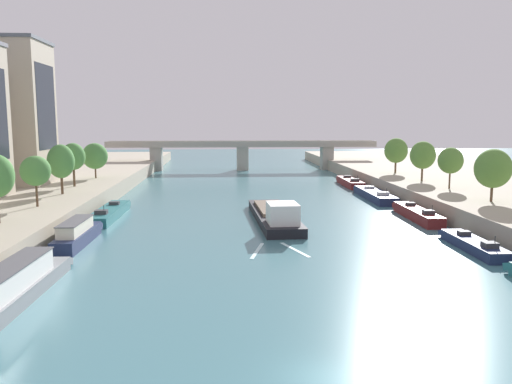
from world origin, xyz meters
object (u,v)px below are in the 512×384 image
at_px(tree_right_end_of_row, 423,155).
at_px(barge_midriver, 275,215).
at_px(moored_boat_left_midway, 19,283).
at_px(moored_boat_right_second, 473,244).
at_px(tree_left_by_lamp, 73,157).
at_px(bridge_far, 242,151).
at_px(tree_left_distant, 95,156).
at_px(tree_right_by_lamp, 396,151).
at_px(moored_boat_right_midway, 417,214).
at_px(moored_boat_left_end, 110,213).
at_px(tree_left_nearest, 61,161).
at_px(moored_boat_left_downstream, 77,234).
at_px(moored_boat_right_lone, 375,195).
at_px(tree_left_end_of_row, 35,171).
at_px(moored_boat_right_end, 350,182).
at_px(tree_right_second, 493,169).
at_px(tree_right_nearest, 451,161).

bearing_deg(tree_right_end_of_row, barge_midriver, -141.91).
xyz_separation_m(moored_boat_left_midway, tree_right_end_of_row, (46.21, 46.03, 5.54)).
bearing_deg(moored_boat_right_second, tree_left_by_lamp, 145.88).
bearing_deg(moored_boat_right_second, bridge_far, 102.99).
height_order(barge_midriver, tree_left_distant, tree_left_distant).
relative_size(tree_left_by_lamp, tree_right_by_lamp, 0.99).
distance_m(barge_midriver, moored_boat_right_midway, 17.93).
bearing_deg(moored_boat_left_end, tree_left_nearest, 150.96).
xyz_separation_m(barge_midriver, bridge_far, (-1.37, 67.27, 3.71)).
relative_size(moored_boat_left_downstream, moored_boat_right_midway, 0.85).
bearing_deg(moored_boat_left_midway, moored_boat_right_second, 16.64).
height_order(barge_midriver, moored_boat_left_midway, barge_midriver).
bearing_deg(moored_boat_right_lone, moored_boat_left_midway, -130.92).
distance_m(moored_boat_right_second, tree_left_end_of_row, 46.92).
relative_size(moored_boat_left_midway, moored_boat_left_downstream, 1.33).
distance_m(barge_midriver, moored_boat_right_lone, 25.02).
xyz_separation_m(tree_left_nearest, bridge_far, (26.15, 58.85, -2.20)).
height_order(tree_right_by_lamp, bridge_far, tree_right_by_lamp).
bearing_deg(moored_boat_left_end, tree_left_by_lamp, 122.45).
distance_m(tree_left_end_of_row, tree_left_nearest, 10.05).
bearing_deg(tree_right_end_of_row, moored_boat_right_end, 120.48).
relative_size(moored_boat_left_end, tree_left_distant, 2.50).
bearing_deg(moored_boat_right_end, bridge_far, 120.11).
bearing_deg(tree_left_by_lamp, moored_boat_right_lone, 1.64).
xyz_separation_m(barge_midriver, tree_left_distant, (-27.75, 27.53, 5.31)).
relative_size(moored_boat_right_end, tree_right_end_of_row, 2.12).
relative_size(moored_boat_right_lone, tree_left_nearest, 2.41).
height_order(tree_left_nearest, bridge_far, tree_left_nearest).
relative_size(moored_boat_left_end, bridge_far, 0.22).
xyz_separation_m(tree_right_second, tree_right_end_of_row, (-0.07, 21.70, 0.16)).
bearing_deg(tree_left_distant, moored_boat_left_midway, -81.97).
bearing_deg(tree_left_by_lamp, bridge_far, 62.09).
relative_size(tree_left_by_lamp, tree_left_distant, 1.08).
bearing_deg(moored_boat_left_midway, tree_right_nearest, 38.08).
xyz_separation_m(barge_midriver, moored_boat_right_end, (17.70, 34.39, -0.28)).
distance_m(barge_midriver, tree_left_distant, 39.45).
bearing_deg(moored_boat_left_end, tree_right_by_lamp, 31.33).
relative_size(moored_boat_left_downstream, bridge_far, 0.17).
bearing_deg(moored_boat_left_downstream, tree_right_second, 10.24).
relative_size(moored_boat_right_midway, moored_boat_right_end, 0.99).
relative_size(moored_boat_left_midway, tree_left_end_of_row, 2.61).
height_order(tree_left_end_of_row, tree_left_distant, tree_left_distant).
relative_size(tree_right_nearest, bridge_far, 0.09).
bearing_deg(tree_left_by_lamp, moored_boat_left_end, -57.55).
bearing_deg(tree_left_distant, tree_right_by_lamp, 5.66).
height_order(moored_boat_left_midway, moored_boat_right_second, moored_boat_left_midway).
bearing_deg(tree_right_by_lamp, barge_midriver, -128.16).
height_order(moored_boat_right_end, tree_left_nearest, tree_left_nearest).
bearing_deg(tree_left_end_of_row, barge_midriver, 3.40).
bearing_deg(tree_right_by_lamp, moored_boat_right_second, -99.99).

